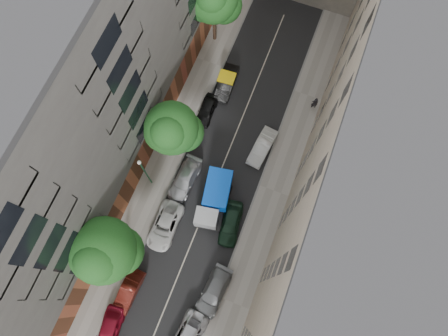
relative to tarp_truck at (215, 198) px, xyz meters
The scene contains 21 objects.
ground 3.39m from the tarp_truck, 101.21° to the left, with size 120.00×120.00×0.00m, color #4C4C49.
road_surface 3.38m from the tarp_truck, 101.21° to the left, with size 8.00×44.00×0.02m, color black.
sidewalk_left 6.94m from the tarp_truck, 153.60° to the left, with size 3.00×44.00×0.15m, color gray.
sidewalk_right 5.91m from the tarp_truck, 31.71° to the left, with size 3.00×44.00×0.15m, color gray.
building_left 14.76m from the tarp_truck, 165.37° to the left, with size 8.00×44.00×20.00m, color #4C4947.
building_right 13.84m from the tarp_truck, 16.23° to the left, with size 8.00×44.00×20.00m, color #C6B19A.
tarp_truck is the anchor object (origin of this frame).
car_left_0 14.60m from the tarp_truck, 106.73° to the right, with size 1.74×4.34×1.48m, color maroon.
car_left_1 11.16m from the tarp_truck, 111.40° to the right, with size 1.39×3.99×1.31m, color #4E150F.
car_left_2 5.25m from the tarp_truck, 130.82° to the right, with size 2.23×4.83×1.34m, color silver.
car_left_3 3.57m from the tarp_truck, 166.31° to the left, with size 1.92×4.73×1.37m, color #BCBCC1.
car_left_4 9.45m from the tarp_truck, 116.49° to the left, with size 1.51×3.75×1.28m, color black.
car_left_5 12.52m from the tarp_truck, 105.78° to the left, with size 1.52×4.36×1.44m, color black.
car_right_1 8.34m from the tarp_truck, 69.23° to the right, with size 1.94×4.78×1.39m, color slate.
car_right_2 2.78m from the tarp_truck, 35.55° to the right, with size 1.77×4.40×1.50m, color black.
car_right_3 7.09m from the tarp_truck, 70.01° to the left, with size 1.49×4.28×1.41m, color silver.
tree_near 11.00m from the tarp_truck, 126.03° to the right, with size 5.55×5.31×8.81m.
tree_mid 7.46m from the tarp_truck, 146.96° to the left, with size 5.06×4.75×8.29m.
tree_far 18.80m from the tarp_truck, 111.36° to the left, with size 5.19×4.90×8.97m.
lamp_post 6.92m from the tarp_truck, behind, with size 0.36×0.36×6.18m.
pedestrian 14.16m from the tarp_truck, 65.82° to the left, with size 0.64×0.42×1.76m, color black.
Camera 1 is at (4.56, -10.89, 37.32)m, focal length 32.00 mm.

